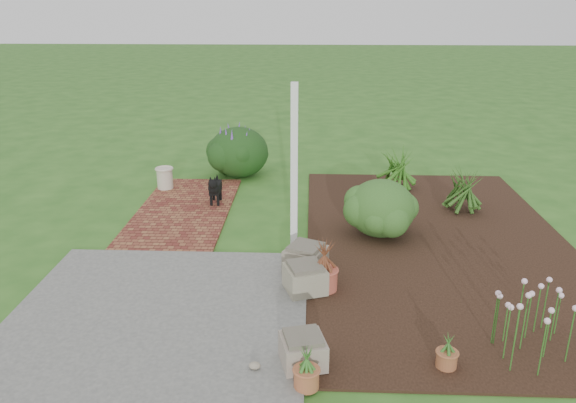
{
  "coord_description": "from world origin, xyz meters",
  "views": [
    {
      "loc": [
        0.53,
        -7.44,
        3.55
      ],
      "look_at": [
        0.2,
        0.4,
        0.7
      ],
      "focal_mm": 35.0,
      "sensor_mm": 36.0,
      "label": 1
    }
  ],
  "objects_px": {
    "cream_ceramic_urn": "(165,178)",
    "black_dog": "(215,187)",
    "stone_trough_near": "(303,351)",
    "evergreen_shrub": "(381,207)"
  },
  "relations": [
    {
      "from": "stone_trough_near",
      "to": "black_dog",
      "type": "relative_size",
      "value": 0.71
    },
    {
      "from": "black_dog",
      "to": "evergreen_shrub",
      "type": "distance_m",
      "value": 3.08
    },
    {
      "from": "stone_trough_near",
      "to": "cream_ceramic_urn",
      "type": "xyz_separation_m",
      "value": [
        -2.8,
        5.51,
        0.06
      ]
    },
    {
      "from": "stone_trough_near",
      "to": "black_dog",
      "type": "xyz_separation_m",
      "value": [
        -1.67,
        4.67,
        0.17
      ]
    },
    {
      "from": "cream_ceramic_urn",
      "to": "black_dog",
      "type": "bearing_deg",
      "value": -36.55
    },
    {
      "from": "stone_trough_near",
      "to": "evergreen_shrub",
      "type": "bearing_deg",
      "value": 71.39
    },
    {
      "from": "cream_ceramic_urn",
      "to": "evergreen_shrub",
      "type": "distance_m",
      "value": 4.47
    },
    {
      "from": "black_dog",
      "to": "cream_ceramic_urn",
      "type": "height_order",
      "value": "black_dog"
    },
    {
      "from": "cream_ceramic_urn",
      "to": "stone_trough_near",
      "type": "bearing_deg",
      "value": -63.11
    },
    {
      "from": "cream_ceramic_urn",
      "to": "evergreen_shrub",
      "type": "relative_size",
      "value": 0.38
    }
  ]
}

